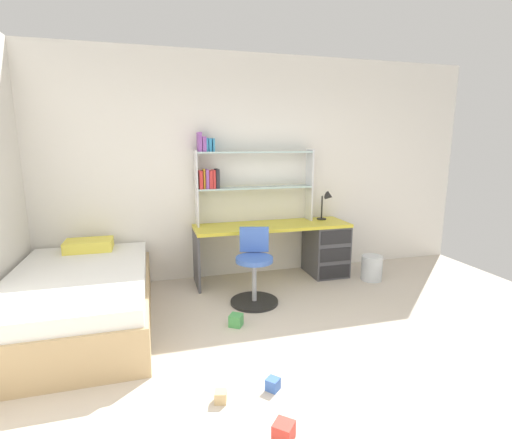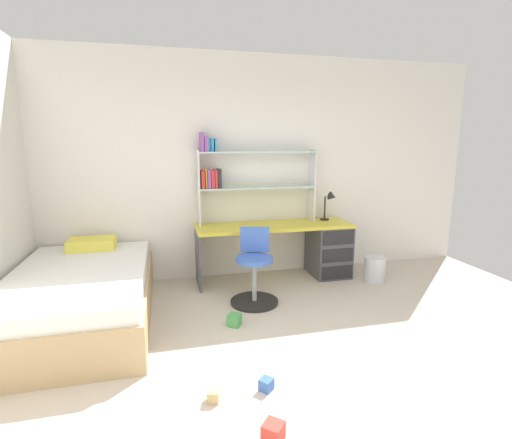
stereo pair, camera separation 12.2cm
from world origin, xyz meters
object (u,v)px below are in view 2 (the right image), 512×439
toy_block_natural_1 (213,396)px  toy_block_blue_2 (266,384)px  desk_lamp (331,201)px  bookshelf_hutch (239,173)px  toy_block_red_3 (273,432)px  desk (313,246)px  bed_platform (81,297)px  waste_bin (375,269)px  swivel_chair (254,274)px  toy_block_green_0 (234,320)px

toy_block_natural_1 → toy_block_blue_2: toy_block_blue_2 is taller
desk_lamp → toy_block_blue_2: (-1.48, -2.22, -0.93)m
bookshelf_hutch → toy_block_red_3: (-0.36, -2.76, -1.30)m
desk → toy_block_red_3: (-1.29, -2.59, -0.35)m
desk_lamp → bed_platform: desk_lamp is taller
waste_bin → toy_block_natural_1: bearing=-142.0°
toy_block_natural_1 → toy_block_red_3: (0.30, -0.43, 0.02)m
desk → bookshelf_hutch: bearing=169.7°
bookshelf_hutch → bed_platform: (-1.74, -0.89, -1.09)m
waste_bin → toy_block_blue_2: 2.58m
swivel_chair → waste_bin: bearing=9.1°
toy_block_red_3 → waste_bin: bearing=48.1°
waste_bin → desk: bearing=150.9°
desk → toy_block_natural_1: 2.70m
toy_block_blue_2 → toy_block_green_0: bearing=92.4°
desk_lamp → toy_block_blue_2: desk_lamp is taller
toy_block_green_0 → toy_block_blue_2: toy_block_green_0 is taller
swivel_chair → toy_block_blue_2: 1.54m
desk → desk_lamp: bearing=18.1°
toy_block_green_0 → waste_bin: bearing=21.2°
bookshelf_hutch → desk: bearing=-10.3°
bed_platform → toy_block_red_3: size_ratio=18.21×
bed_platform → toy_block_green_0: 1.49m
toy_block_blue_2 → toy_block_red_3: size_ratio=0.76×
toy_block_blue_2 → bed_platform: bearing=136.0°
toy_block_green_0 → toy_block_natural_1: toy_block_green_0 is taller
swivel_chair → toy_block_green_0: bearing=-122.7°
toy_block_green_0 → toy_block_natural_1: bearing=-108.1°
desk_lamp → toy_block_natural_1: (-1.85, -2.25, -0.93)m
swivel_chair → toy_block_red_3: swivel_chair is taller
waste_bin → toy_block_red_3: (-1.98, -2.21, -0.10)m
swivel_chair → bed_platform: (-1.73, -0.08, -0.06)m
desk → bed_platform: bearing=-164.8°
toy_block_green_0 → desk: bearing=42.2°
desk → desk_lamp: size_ratio=5.09×
bed_platform → toy_block_natural_1: (1.08, -1.44, -0.23)m
desk_lamp → waste_bin: 1.03m
toy_block_green_0 → toy_block_red_3: 1.46m
bed_platform → toy_block_green_0: size_ratio=17.94×
waste_bin → toy_block_natural_1: waste_bin is taller
swivel_chair → toy_block_blue_2: size_ratio=9.49×
bookshelf_hutch → toy_block_green_0: (-0.32, -1.30, -1.30)m
desk_lamp → bed_platform: 3.13m
bookshelf_hutch → toy_block_natural_1: 2.75m
desk → desk_lamp: (0.27, 0.09, 0.56)m
waste_bin → toy_block_red_3: bearing=-131.9°
waste_bin → toy_block_green_0: (-1.94, -0.75, -0.10)m
swivel_chair → toy_block_natural_1: 1.68m
desk_lamp → desk: bearing=-161.9°
bookshelf_hutch → toy_block_natural_1: size_ratio=18.83×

